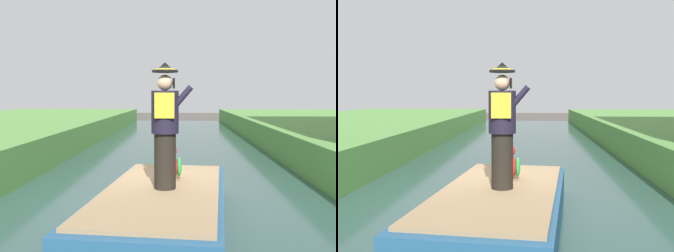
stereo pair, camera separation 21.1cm
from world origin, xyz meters
TOP-DOWN VIEW (x-y plane):
  - ground_plane at (0.00, 0.00)m, footprint 80.00×80.00m
  - canal_water at (0.00, 0.00)m, footprint 6.42×48.00m
  - boat at (0.00, -0.91)m, footprint 2.21×4.36m
  - person_pirate at (0.04, -0.96)m, footprint 0.61×0.42m
  - parrot_plush at (0.10, -0.30)m, footprint 0.36×0.34m

SIDE VIEW (x-z plane):
  - ground_plane at x=0.00m, z-range 0.00..0.00m
  - canal_water at x=0.00m, z-range 0.00..0.10m
  - boat at x=0.00m, z-range 0.10..0.71m
  - parrot_plush at x=0.10m, z-range 0.67..1.24m
  - person_pirate at x=0.04m, z-range 0.71..2.56m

